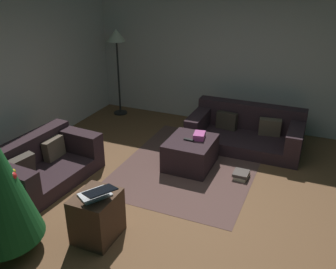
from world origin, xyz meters
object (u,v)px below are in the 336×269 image
Objects in this scene: ottoman at (190,153)px; gift_box at (199,136)px; couch_right at (246,131)px; tv_remote at (189,140)px; side_table at (97,216)px; laptop at (97,193)px; book_stack at (241,175)px; corner_lamp at (117,42)px; couch_left at (42,164)px.

gift_box reaches higher than ottoman.
tv_remote is (-1.12, 0.64, 0.20)m from couch_right.
tv_remote is (-0.13, 0.12, -0.03)m from gift_box.
tv_remote is 0.29× the size of side_table.
tv_remote is at bearing 138.39° from gift_box.
laptop reaches higher than couch_right.
couch_right is 1.31m from tv_remote.
tv_remote is (-0.02, 0.02, 0.23)m from ottoman.
ottoman is 2.80× the size of book_stack.
ottoman is 1.60× the size of laptop.
side_table is at bearing 168.88° from ottoman.
side_table is 4.11m from corner_lamp.
couch_right is 1.18m from book_stack.
couch_right reaches higher than gift_box.
corner_lamp reaches higher than ottoman.
corner_lamp is (1.43, 2.23, 1.00)m from gift_box.
couch_left is 2.01× the size of ottoman.
couch_left reaches higher than gift_box.
laptop is at bearing 149.36° from book_stack.
couch_right is at bearing -27.96° from gift_box.
couch_left is at bearing 62.61° from side_table.
ottoman is at bearing -9.66° from laptop.
corner_lamp is (2.79, 0.34, 1.23)m from couch_left.
tv_remote is at bearing 128.66° from couch_left.
gift_box is at bearing 129.70° from couch_left.
laptop reaches higher than book_stack.
side_table is at bearing 170.90° from tv_remote.
corner_lamp is at bearing -9.49° from couch_right.
tv_remote is at bearing 59.82° from couch_right.
couch_left is 0.91× the size of corner_lamp.
couch_right reaches higher than couch_left.
gift_box is (0.11, -0.10, 0.26)m from ottoman.
gift_box is 0.86m from book_stack.
gift_box is at bearing -42.30° from ottoman.
book_stack is at bearing -102.31° from gift_box.
corner_lamp is at bearing 55.11° from tv_remote.
corner_lamp is at bearing -169.13° from couch_left.
ottoman is at bearing -125.81° from corner_lamp.
gift_box is (-0.99, 0.52, 0.23)m from couch_right.
laptop is at bearing 168.25° from gift_box.
couch_right is at bearing 9.74° from book_stack.
corner_lamp is at bearing 26.76° from laptop.
couch_left reaches higher than side_table.
couch_right is 3.78× the size of laptop.
couch_right is 8.02× the size of gift_box.
laptop reaches higher than side_table.
side_table reaches higher than book_stack.
laptop reaches higher than gift_box.
ottoman is at bearing -11.12° from side_table.
couch_right is at bearing -28.21° from tv_remote.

